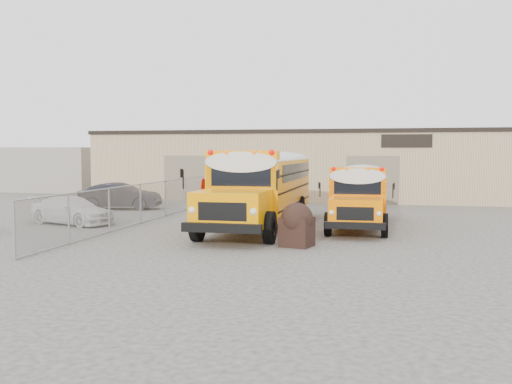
% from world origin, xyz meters
% --- Properties ---
extents(ground, '(120.00, 120.00, 0.00)m').
position_xyz_m(ground, '(0.00, 0.00, 0.00)').
color(ground, '#3C3A37').
rests_on(ground, ground).
extents(warehouse, '(30.20, 10.20, 4.67)m').
position_xyz_m(warehouse, '(-0.00, 19.99, 2.37)').
color(warehouse, '#D3B482').
rests_on(warehouse, ground).
extents(chainlink_fence, '(0.07, 18.07, 1.81)m').
position_xyz_m(chainlink_fence, '(-6.00, 3.00, 0.90)').
color(chainlink_fence, gray).
rests_on(chainlink_fence, ground).
extents(distant_building_left, '(8.00, 6.00, 3.60)m').
position_xyz_m(distant_building_left, '(-22.00, 22.00, 1.80)').
color(distant_building_left, gray).
rests_on(distant_building_left, ground).
extents(school_bus_left, '(3.45, 11.37, 3.32)m').
position_xyz_m(school_bus_left, '(-0.45, 10.23, 1.92)').
color(school_bus_left, '#FB9500').
rests_on(school_bus_left, ground).
extents(school_bus_right, '(2.42, 9.06, 2.65)m').
position_xyz_m(school_bus_right, '(3.59, 10.28, 1.53)').
color(school_bus_right, '#FE7800').
rests_on(school_bus_right, ground).
extents(tarp_bundle, '(1.21, 1.14, 1.51)m').
position_xyz_m(tarp_bundle, '(1.80, -1.66, 0.77)').
color(tarp_bundle, black).
rests_on(tarp_bundle, ground).
extents(car_white, '(4.57, 2.97, 1.23)m').
position_xyz_m(car_white, '(-8.94, 2.21, 0.62)').
color(car_white, silver).
rests_on(car_white, ground).
extents(car_dark, '(4.72, 2.33, 1.49)m').
position_xyz_m(car_dark, '(-9.85, 8.85, 0.74)').
color(car_dark, black).
rests_on(car_dark, ground).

